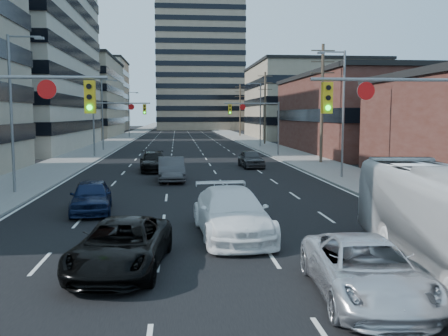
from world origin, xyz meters
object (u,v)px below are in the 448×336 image
sedan_blue (91,196)px  white_van (232,213)px  black_pickup (121,246)px  silver_suv (366,270)px

sedan_blue → white_van: bearing=-47.1°
black_pickup → white_van: 5.26m
white_van → silver_suv: 7.16m
black_pickup → white_van: bearing=52.1°
black_pickup → sedan_blue: sedan_blue is taller
black_pickup → sedan_blue: (-2.35, 8.97, 0.03)m
silver_suv → sedan_blue: sedan_blue is taller
sedan_blue → silver_suv: bearing=-60.2°
white_van → silver_suv: size_ratio=1.15×
white_van → sedan_blue: white_van is taller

